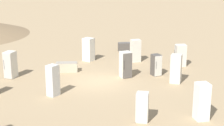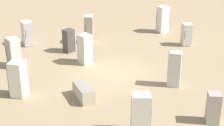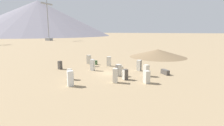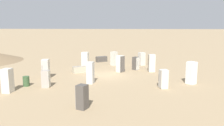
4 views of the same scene
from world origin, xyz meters
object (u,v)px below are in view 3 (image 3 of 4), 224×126
discarded_fridge_14 (125,75)px  rusty_barrel (96,63)px  discarded_fridge_2 (147,77)px  discarded_fridge_9 (115,76)px  discarded_fridge_0 (70,74)px  discarded_fridge_1 (93,65)px  discarded_fridge_10 (60,65)px  discarded_fridge_11 (92,63)px  discarded_fridge_12 (165,72)px  discarded_fridge_6 (139,65)px  discarded_fridge_7 (118,70)px  discarded_fridge_5 (109,61)px  power_pylon_0 (48,27)px  discarded_fridge_4 (70,78)px  discarded_fridge_13 (120,68)px  discarded_fridge_3 (146,71)px  discarded_fridge_8 (89,59)px

discarded_fridge_14 → rusty_barrel: (8.54, 8.62, -0.33)m
discarded_fridge_2 → discarded_fridge_9: (-1.23, 3.92, 0.13)m
discarded_fridge_0 → discarded_fridge_1: (6.17, -0.47, 0.19)m
discarded_fridge_0 → discarded_fridge_2: (2.11, -10.41, 0.07)m
discarded_fridge_2 → discarded_fridge_9: 4.11m
discarded_fridge_2 → discarded_fridge_10: (2.98, 15.84, -0.08)m
discarded_fridge_11 → discarded_fridge_12: (-1.60, -13.73, -0.33)m
discarded_fridge_6 → rusty_barrel: discarded_fridge_6 is taller
discarded_fridge_10 → rusty_barrel: size_ratio=1.79×
discarded_fridge_6 → discarded_fridge_14: size_ratio=1.24×
discarded_fridge_7 → discarded_fridge_5: bearing=-21.2°
power_pylon_0 → discarded_fridge_6: power_pylon_0 is taller
discarded_fridge_2 → discarded_fridge_12: bearing=32.0°
discarded_fridge_2 → discarded_fridge_10: discarded_fridge_2 is taller
discarded_fridge_9 → discarded_fridge_4: bearing=-156.6°
discarded_fridge_4 → discarded_fridge_12: size_ratio=1.22×
discarded_fridge_11 → discarded_fridge_13: (-0.88, -6.10, -0.37)m
discarded_fridge_10 → rusty_barrel: (6.13, -4.14, -0.33)m
discarded_fridge_14 → discarded_fridge_9: bearing=99.4°
power_pylon_0 → discarded_fridge_4: 108.90m
power_pylon_0 → discarded_fridge_0: size_ratio=19.75×
discarded_fridge_4 → discarded_fridge_6: (11.30, -6.17, -0.05)m
discarded_fridge_2 → discarded_fridge_7: bearing=115.8°
discarded_fridge_6 → discarded_fridge_13: (-0.34, 3.25, -0.58)m
discarded_fridge_9 → discarded_fridge_10: size_ratio=1.29×
discarded_fridge_2 → discarded_fridge_3: 3.56m
discarded_fridge_7 → discarded_fridge_9: (-3.38, -0.68, 0.06)m
discarded_fridge_9 → rusty_barrel: bearing=115.1°
discarded_fridge_10 → discarded_fridge_13: size_ratio=0.91×
discarded_fridge_8 → discarded_fridge_9: (-10.71, -9.63, 0.05)m
discarded_fridge_4 → discarded_fridge_5: bearing=136.8°
discarded_fridge_3 → discarded_fridge_14: bearing=-89.4°
discarded_fridge_2 → discarded_fridge_14: bearing=130.5°
discarded_fridge_4 → discarded_fridge_9: (3.32, -4.70, -0.01)m
discarded_fridge_6 → rusty_barrel: (2.35, 9.26, -0.51)m
discarded_fridge_8 → discarded_fridge_12: (-3.79, -15.49, -0.53)m
discarded_fridge_0 → discarded_fridge_1: discarded_fridge_1 is taller
discarded_fridge_13 → discarded_fridge_12: bearing=139.1°
discarded_fridge_6 → discarded_fridge_11: discarded_fridge_6 is taller
discarded_fridge_10 → discarded_fridge_13: (3.43, -10.15, -0.40)m
discarded_fridge_0 → discarded_fridge_4: (-2.44, -1.80, 0.21)m
discarded_fridge_1 → discarded_fridge_8: bearing=-143.6°
discarded_fridge_6 → discarded_fridge_10: 13.92m
discarded_fridge_0 → discarded_fridge_1: size_ratio=0.80×
power_pylon_0 → discarded_fridge_0: bearing=-138.3°
discarded_fridge_0 → discarded_fridge_7: bearing=14.9°
discarded_fridge_6 → discarded_fridge_10: size_ratio=1.24×
discarded_fridge_4 → discarded_fridge_14: discarded_fridge_4 is taller
power_pylon_0 → discarded_fridge_9: (-77.89, -76.76, -8.35)m
discarded_fridge_13 → discarded_fridge_6: bearing=150.4°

